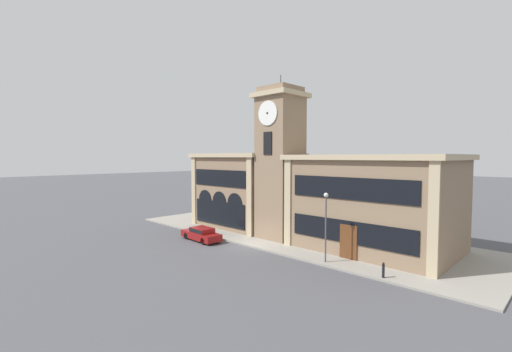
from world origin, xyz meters
The scene contains 8 objects.
ground_plane centered at (0.00, 0.00, 0.00)m, with size 300.00×300.00×0.00m, color #4C4C51.
sidewalk_kerb centered at (0.00, 6.89, 0.07)m, with size 38.75×13.78×0.15m.
clock_tower centered at (-0.01, 4.57, 7.72)m, with size 4.44×4.44×16.51m.
town_hall_left_wing centered at (-7.35, 7.21, 4.41)m, with size 11.06×9.76×8.76m.
town_hall_right_wing centered at (8.77, 7.22, 4.30)m, with size 13.91×9.76×8.55m.
parked_car_near centered at (-5.10, -1.54, 0.70)m, with size 4.87×1.97×1.32m.
street_lamp centered at (7.90, 0.67, 3.75)m, with size 0.36×0.36×5.43m.
bollard centered at (12.65, 0.41, 0.67)m, with size 0.18×0.18×1.06m.
Camera 1 is at (22.28, -21.96, 8.34)m, focal length 24.00 mm.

